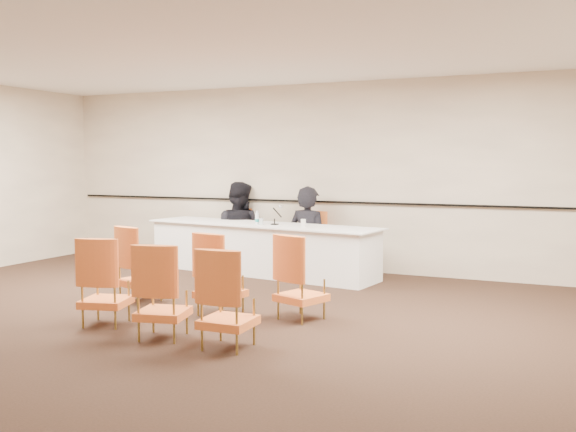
% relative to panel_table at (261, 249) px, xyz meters
% --- Properties ---
extents(floor, '(10.00, 10.00, 0.00)m').
position_rel_panel_table_xyz_m(floor, '(0.77, -3.18, -0.39)').
color(floor, black).
rests_on(floor, ground).
extents(ceiling, '(10.00, 10.00, 0.00)m').
position_rel_panel_table_xyz_m(ceiling, '(0.77, -3.18, 2.61)').
color(ceiling, white).
rests_on(ceiling, ground).
extents(wall_back, '(10.00, 0.04, 3.00)m').
position_rel_panel_table_xyz_m(wall_back, '(0.77, 0.82, 1.11)').
color(wall_back, beige).
rests_on(wall_back, ground).
extents(wall_rail, '(9.80, 0.04, 0.03)m').
position_rel_panel_table_xyz_m(wall_rail, '(0.77, 0.78, 0.71)').
color(wall_rail, black).
rests_on(wall_rail, wall_back).
extents(panel_table, '(3.98, 1.42, 0.78)m').
position_rel_panel_table_xyz_m(panel_table, '(0.00, 0.00, 0.00)').
color(panel_table, white).
rests_on(panel_table, ground).
extents(panelist_main, '(0.75, 0.54, 1.90)m').
position_rel_panel_table_xyz_m(panelist_main, '(0.59, 0.50, 0.02)').
color(panelist_main, black).
rests_on(panelist_main, ground).
extents(panelist_main_chair, '(0.56, 0.56, 0.95)m').
position_rel_panel_table_xyz_m(panelist_main_chair, '(0.59, 0.50, 0.08)').
color(panelist_main_chair, orange).
rests_on(panelist_main_chair, ground).
extents(panelist_second, '(0.91, 0.71, 1.86)m').
position_rel_panel_table_xyz_m(panelist_second, '(-0.78, 0.69, 0.09)').
color(panelist_second, black).
rests_on(panelist_second, ground).
extents(panelist_second_chair, '(0.56, 0.56, 0.95)m').
position_rel_panel_table_xyz_m(panelist_second_chair, '(-0.78, 0.69, 0.08)').
color(panelist_second_chair, orange).
rests_on(panelist_second_chair, ground).
extents(papers, '(0.34, 0.27, 0.00)m').
position_rel_panel_table_xyz_m(papers, '(0.32, -0.04, 0.39)').
color(papers, white).
rests_on(papers, panel_table).
extents(microphone, '(0.14, 0.23, 0.31)m').
position_rel_panel_table_xyz_m(microphone, '(0.28, -0.09, 0.54)').
color(microphone, black).
rests_on(microphone, panel_table).
extents(water_bottle, '(0.08, 0.08, 0.21)m').
position_rel_panel_table_xyz_m(water_bottle, '(-0.02, -0.09, 0.49)').
color(water_bottle, teal).
rests_on(water_bottle, panel_table).
extents(drinking_glass, '(0.08, 0.08, 0.10)m').
position_rel_panel_table_xyz_m(drinking_glass, '(0.07, -0.12, 0.44)').
color(drinking_glass, silver).
rests_on(drinking_glass, panel_table).
extents(coffee_cup, '(0.09, 0.09, 0.12)m').
position_rel_panel_table_xyz_m(coffee_cup, '(0.80, -0.19, 0.45)').
color(coffee_cup, white).
rests_on(coffee_cup, panel_table).
extents(aud_chair_front_left, '(0.62, 0.62, 0.95)m').
position_rel_panel_table_xyz_m(aud_chair_front_left, '(-0.46, -2.42, 0.08)').
color(aud_chair_front_left, orange).
rests_on(aud_chair_front_left, ground).
extents(aud_chair_front_mid, '(0.59, 0.59, 0.95)m').
position_rel_panel_table_xyz_m(aud_chair_front_mid, '(0.82, -2.64, 0.08)').
color(aud_chair_front_mid, orange).
rests_on(aud_chair_front_mid, ground).
extents(aud_chair_front_right, '(0.64, 0.64, 0.95)m').
position_rel_panel_table_xyz_m(aud_chair_front_right, '(1.73, -2.44, 0.08)').
color(aud_chair_front_right, orange).
rests_on(aud_chair_front_right, ground).
extents(aud_chair_back_left, '(0.62, 0.62, 0.95)m').
position_rel_panel_table_xyz_m(aud_chair_back_left, '(-0.08, -3.51, 0.08)').
color(aud_chair_back_left, orange).
rests_on(aud_chair_back_left, ground).
extents(aud_chair_back_mid, '(0.60, 0.60, 0.95)m').
position_rel_panel_table_xyz_m(aud_chair_back_mid, '(0.79, -3.70, 0.08)').
color(aud_chair_back_mid, orange).
rests_on(aud_chair_back_mid, ground).
extents(aud_chair_back_right, '(0.52, 0.52, 0.95)m').
position_rel_panel_table_xyz_m(aud_chair_back_right, '(1.54, -3.73, 0.08)').
color(aud_chair_back_right, orange).
rests_on(aud_chair_back_right, ground).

